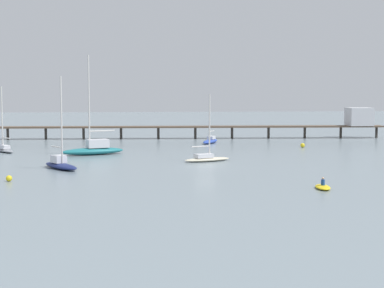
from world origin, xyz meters
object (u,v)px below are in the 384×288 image
object	(u,v)px
dinghy_yellow	(323,187)
mooring_buoy_outer	(9,178)
sailboat_blue	(210,140)
sailboat_navy	(61,163)
mooring_buoy_inner	(303,145)
sailboat_gray	(4,148)
sailboat_teal	(94,148)
sailboat_cream	(207,157)
pier	(266,122)

from	to	relation	value
dinghy_yellow	mooring_buoy_outer	size ratio (longest dim) A/B	4.93
sailboat_blue	sailboat_navy	bearing A→B (deg)	-124.66
mooring_buoy_outer	mooring_buoy_inner	bearing A→B (deg)	38.72
sailboat_blue	mooring_buoy_outer	distance (m)	50.37
sailboat_blue	sailboat_gray	bearing A→B (deg)	-160.88
sailboat_teal	sailboat_blue	distance (m)	26.17
sailboat_teal	mooring_buoy_inner	xyz separation A→B (m)	(34.03, 7.59, -0.55)
mooring_buoy_inner	mooring_buoy_outer	bearing A→B (deg)	-141.28
sailboat_blue	sailboat_cream	bearing A→B (deg)	-98.83
pier	sailboat_gray	bearing A→B (deg)	-154.73
sailboat_navy	mooring_buoy_outer	world-z (taller)	sailboat_navy
mooring_buoy_inner	mooring_buoy_outer	world-z (taller)	mooring_buoy_inner
mooring_buoy_outer	sailboat_blue	bearing A→B (deg)	57.69
sailboat_blue	mooring_buoy_inner	world-z (taller)	sailboat_blue
mooring_buoy_inner	mooring_buoy_outer	size ratio (longest dim) A/B	1.16
dinghy_yellow	mooring_buoy_outer	distance (m)	31.92
sailboat_cream	mooring_buoy_outer	size ratio (longest dim) A/B	14.02
sailboat_gray	sailboat_navy	bearing A→B (deg)	-62.39
pier	mooring_buoy_inner	distance (m)	20.01
sailboat_navy	dinghy_yellow	xyz separation A→B (m)	(26.76, -17.60, -0.50)
mooring_buoy_outer	pier	bearing A→B (deg)	53.19
sailboat_teal	sailboat_cream	bearing A→B (deg)	-32.87
sailboat_gray	sailboat_cream	world-z (taller)	sailboat_gray
sailboat_navy	sailboat_blue	size ratio (longest dim) A/B	1.28
sailboat_teal	mooring_buoy_outer	size ratio (longest dim) A/B	22.87
mooring_buoy_inner	sailboat_blue	bearing A→B (deg)	146.16
pier	mooring_buoy_outer	size ratio (longest dim) A/B	129.40
sailboat_teal	mooring_buoy_outer	bearing A→B (deg)	-105.71
sailboat_gray	dinghy_yellow	distance (m)	54.21
sailboat_navy	sailboat_gray	distance (m)	23.93
sailboat_navy	sailboat_teal	bearing A→B (deg)	79.23
sailboat_gray	sailboat_cream	size ratio (longest dim) A/B	1.13
dinghy_yellow	mooring_buoy_outer	world-z (taller)	dinghy_yellow
sailboat_cream	mooring_buoy_inner	xyz separation A→B (m)	(18.48, 17.63, -0.17)
sailboat_navy	mooring_buoy_inner	xyz separation A→B (m)	(37.04, 23.38, -0.33)
sailboat_gray	sailboat_teal	bearing A→B (deg)	-20.99
pier	sailboat_gray	distance (m)	51.40
sailboat_navy	mooring_buoy_outer	bearing A→B (deg)	-113.31
sailboat_navy	sailboat_teal	xyz separation A→B (m)	(3.00, 15.80, 0.22)
pier	sailboat_navy	bearing A→B (deg)	-129.33
sailboat_teal	mooring_buoy_outer	world-z (taller)	sailboat_teal
sailboat_navy	mooring_buoy_outer	distance (m)	10.50
dinghy_yellow	mooring_buoy_outer	bearing A→B (deg)	165.56
sailboat_navy	sailboat_blue	world-z (taller)	sailboat_navy
sailboat_navy	sailboat_cream	size ratio (longest dim) A/B	1.24
sailboat_teal	sailboat_gray	xyz separation A→B (m)	(-14.10, 5.41, -0.28)
mooring_buoy_outer	sailboat_cream	bearing A→B (deg)	34.12
sailboat_gray	sailboat_cream	distance (m)	33.43
sailboat_navy	sailboat_cream	xyz separation A→B (m)	(18.55, 5.75, -0.16)
pier	dinghy_yellow	world-z (taller)	pier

